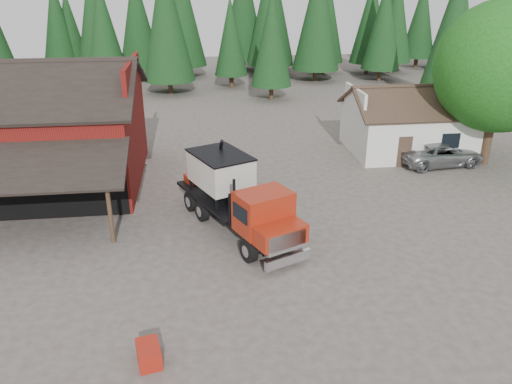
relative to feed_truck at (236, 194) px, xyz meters
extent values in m
plane|color=#4F433E|center=(-0.13, -2.70, -1.84)|extent=(120.00, 120.00, 0.00)
cube|color=maroon|center=(-11.13, 7.30, 0.66)|extent=(12.00, 10.00, 5.00)
cube|color=black|center=(-11.13, 4.80, 4.16)|extent=(12.80, 5.53, 2.35)
cube|color=black|center=(-11.13, 9.80, 4.16)|extent=(12.80, 5.53, 2.35)
cube|color=maroon|center=(-5.13, 7.30, 4.16)|extent=(0.25, 7.00, 2.00)
cylinder|color=#382619|center=(-5.73, -0.60, -0.44)|extent=(0.20, 0.20, 2.80)
cube|color=black|center=(-11.13, 2.25, 0.16)|extent=(11.70, 0.08, 3.90)
cube|color=silver|center=(12.87, 10.30, -0.34)|extent=(8.00, 6.00, 3.00)
cube|color=#38281E|center=(12.87, 8.80, 1.91)|extent=(8.60, 3.42, 1.80)
cube|color=#38281E|center=(12.87, 11.80, 1.91)|extent=(8.60, 3.42, 1.80)
cube|color=silver|center=(8.87, 10.30, 1.91)|extent=(0.20, 4.20, 1.50)
cube|color=silver|center=(16.87, 10.30, 1.91)|extent=(0.20, 4.20, 1.50)
cube|color=#38281E|center=(11.37, 7.28, -0.84)|extent=(0.90, 0.06, 2.00)
cube|color=black|center=(14.37, 7.28, -0.24)|extent=(1.20, 0.06, 1.00)
cylinder|color=#382619|center=(16.87, 7.30, -0.24)|extent=(0.60, 0.60, 3.20)
sphere|color=#125012|center=(16.87, 7.30, 4.36)|extent=(8.00, 8.00, 8.00)
sphere|color=#125012|center=(15.67, 8.10, 3.16)|extent=(4.40, 4.40, 4.40)
cylinder|color=#382619|center=(5.87, 27.30, -1.04)|extent=(0.44, 0.44, 1.60)
cone|color=black|center=(5.87, 27.30, 4.06)|extent=(3.96, 3.96, 9.00)
cylinder|color=#382619|center=(21.87, 23.30, -1.04)|extent=(0.44, 0.44, 1.60)
cone|color=black|center=(21.87, 23.30, 5.06)|extent=(4.84, 4.84, 11.00)
cylinder|color=#382619|center=(-4.13, 31.30, -1.04)|extent=(0.44, 0.44, 1.60)
cone|color=black|center=(-4.13, 31.30, 5.56)|extent=(5.28, 5.28, 12.00)
cylinder|color=black|center=(0.26, -3.05, -1.31)|extent=(0.73, 1.09, 1.05)
cylinder|color=black|center=(2.09, -2.23, -1.31)|extent=(0.73, 1.09, 1.05)
cylinder|color=black|center=(-1.61, 1.13, -1.31)|extent=(0.73, 1.09, 1.05)
cylinder|color=black|center=(0.22, 1.95, -1.31)|extent=(0.73, 1.09, 1.05)
cylinder|color=black|center=(-2.16, 2.35, -1.31)|extent=(0.73, 1.09, 1.05)
cylinder|color=black|center=(-0.33, 3.17, -1.31)|extent=(0.73, 1.09, 1.05)
cube|color=black|center=(-0.07, 0.15, -0.93)|extent=(4.31, 7.91, 0.38)
cube|color=silver|center=(1.78, -3.99, -1.31)|extent=(2.07, 1.05, 0.43)
cube|color=silver|center=(1.74, -3.90, -0.55)|extent=(1.69, 0.83, 0.86)
cube|color=maroon|center=(1.51, -3.38, -0.41)|extent=(2.46, 2.01, 0.81)
cube|color=maroon|center=(1.00, -2.25, 0.12)|extent=(2.75, 2.41, 1.76)
cube|color=black|center=(1.31, -2.94, 0.40)|extent=(1.86, 0.89, 0.86)
cylinder|color=black|center=(-0.22, -1.85, 0.64)|extent=(0.18, 0.18, 1.72)
cube|color=black|center=(0.61, -1.38, 0.07)|extent=(2.18, 1.06, 1.53)
cube|color=black|center=(-0.62, 1.37, -0.68)|extent=(4.48, 6.04, 0.15)
cube|color=beige|center=(-0.62, 1.37, 0.74)|extent=(3.29, 3.77, 1.53)
cone|color=beige|center=(-0.62, 1.37, -0.22)|extent=(2.77, 2.77, 0.67)
cube|color=black|center=(-0.62, 1.37, 1.52)|extent=(3.41, 3.89, 0.08)
cylinder|color=black|center=(-0.64, 2.82, 0.64)|extent=(0.50, 2.11, 2.91)
cube|color=maroon|center=(-2.08, 3.22, -0.41)|extent=(0.83, 0.93, 0.43)
cylinder|color=silver|center=(1.75, -1.23, -1.03)|extent=(0.88, 1.09, 0.53)
imported|color=#979B9E|center=(13.87, 7.30, -1.09)|extent=(5.63, 2.98, 1.51)
cube|color=maroon|center=(-3.54, -8.70, -1.54)|extent=(0.91, 1.22, 0.60)
camera|label=1|loc=(-1.71, -21.39, 9.36)|focal=35.00mm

